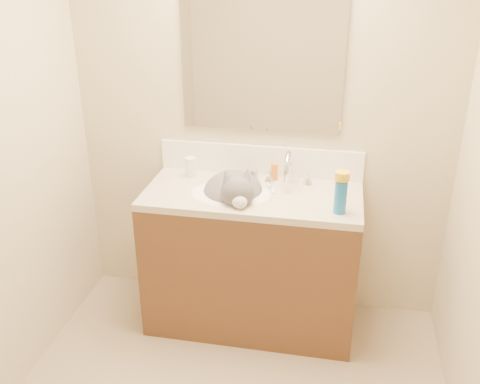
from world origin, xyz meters
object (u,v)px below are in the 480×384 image
at_px(faucet, 288,171).
at_px(spray_can, 340,197).
at_px(pill_bottle, 191,167).
at_px(silver_jar, 254,175).
at_px(basin, 230,204).
at_px(cat, 234,194).
at_px(amber_bottle, 274,172).
at_px(vanity_cabinet, 252,262).

relative_size(faucet, spray_can, 1.61).
height_order(faucet, pill_bottle, faucet).
bearing_deg(silver_jar, basin, -113.88).
height_order(cat, silver_jar, cat).
bearing_deg(spray_can, amber_bottle, 136.89).
distance_m(vanity_cabinet, amber_bottle, 0.55).
distance_m(pill_bottle, silver_jar, 0.38).
xyz_separation_m(faucet, spray_can, (0.30, -0.29, 0.00)).
bearing_deg(amber_bottle, faucet, -36.37).
height_order(vanity_cabinet, cat, cat).
bearing_deg(silver_jar, vanity_cabinet, -83.13).
height_order(vanity_cabinet, faucet, faucet).
bearing_deg(basin, pill_bottle, 145.37).
height_order(silver_jar, amber_bottle, amber_bottle).
bearing_deg(faucet, cat, -152.23).
distance_m(faucet, silver_jar, 0.22).
relative_size(basin, cat, 0.87).
relative_size(silver_jar, amber_bottle, 0.54).
relative_size(faucet, pill_bottle, 2.41).
xyz_separation_m(cat, silver_jar, (0.08, 0.20, 0.04)).
xyz_separation_m(basin, pill_bottle, (-0.28, 0.19, 0.13)).
height_order(vanity_cabinet, silver_jar, silver_jar).
relative_size(amber_bottle, spray_can, 0.57).
height_order(vanity_cabinet, basin, basin).
relative_size(faucet, cat, 0.54).
bearing_deg(cat, pill_bottle, 130.45).
bearing_deg(faucet, pill_bottle, 177.64).
distance_m(vanity_cabinet, pill_bottle, 0.66).
distance_m(basin, spray_can, 0.63).
height_order(basin, amber_bottle, amber_bottle).
bearing_deg(faucet, basin, -150.88).
bearing_deg(amber_bottle, basin, -133.02).
relative_size(vanity_cabinet, basin, 2.67).
relative_size(basin, faucet, 1.61).
height_order(faucet, amber_bottle, faucet).
bearing_deg(spray_can, basin, 167.92).
height_order(faucet, spray_can, faucet).
height_order(cat, spray_can, cat).
distance_m(silver_jar, amber_bottle, 0.12).
bearing_deg(spray_can, faucet, 135.18).
relative_size(basin, pill_bottle, 3.87).
relative_size(cat, silver_jar, 9.49).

